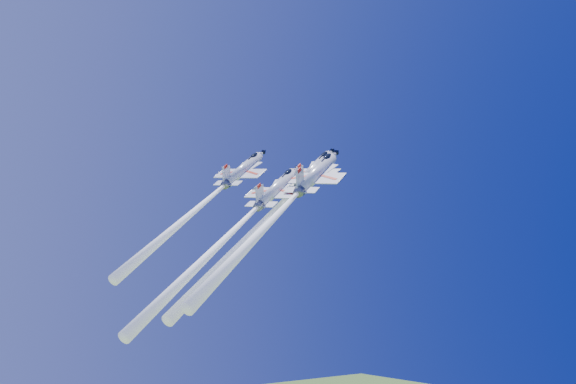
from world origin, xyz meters
TOP-DOWN VIEW (x-y plane):
  - jet_lead at (-6.23, -3.93)m, footprint 39.56×19.93m
  - jet_left at (-15.11, 2.77)m, footprint 32.04×16.28m
  - jet_right at (-8.50, -9.52)m, footprint 35.67×18.17m
  - jet_slot at (-15.52, -6.73)m, footprint 35.37×17.90m

SIDE VIEW (x-z plane):
  - jet_slot at x=-15.52m, z-range 60.33..94.02m
  - jet_right at x=-8.50m, z-range 63.76..97.28m
  - jet_lead at x=-6.23m, z-range 61.80..99.85m
  - jet_left at x=-15.11m, z-range 67.64..97.89m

